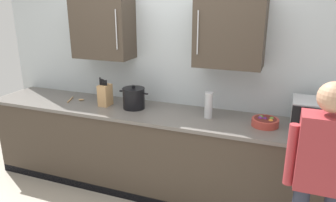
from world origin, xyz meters
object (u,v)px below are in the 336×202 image
(stock_pot, at_px, (134,98))
(knife_block, at_px, (105,95))
(thermos_flask, at_px, (209,105))
(wooden_spoon, at_px, (76,100))
(microwave_oven, at_px, (320,117))
(person_figure, at_px, (321,172))
(fruit_bowl, at_px, (265,122))

(stock_pot, xyz_separation_m, knife_block, (-0.34, -0.03, 0.01))
(thermos_flask, distance_m, wooden_spoon, 1.58)
(microwave_oven, xyz_separation_m, wooden_spoon, (-2.57, -0.01, -0.13))
(knife_block, relative_size, person_figure, 0.20)
(wooden_spoon, bearing_deg, microwave_oven, 0.27)
(person_figure, bearing_deg, wooden_spoon, 162.88)
(microwave_oven, distance_m, fruit_bowl, 0.46)
(fruit_bowl, bearing_deg, microwave_oven, 4.53)
(microwave_oven, height_order, person_figure, person_figure)
(thermos_flask, bearing_deg, person_figure, -38.85)
(microwave_oven, relative_size, wooden_spoon, 2.58)
(fruit_bowl, relative_size, wooden_spoon, 1.24)
(microwave_oven, bearing_deg, knife_block, -178.90)
(stock_pot, relative_size, person_figure, 0.21)
(wooden_spoon, distance_m, person_figure, 2.66)
(microwave_oven, bearing_deg, person_figure, -91.71)
(stock_pot, height_order, person_figure, person_figure)
(thermos_flask, height_order, stock_pot, thermos_flask)
(microwave_oven, height_order, fruit_bowl, microwave_oven)
(fruit_bowl, bearing_deg, stock_pot, 179.14)
(microwave_oven, height_order, thermos_flask, microwave_oven)
(stock_pot, height_order, fruit_bowl, stock_pot)
(stock_pot, height_order, knife_block, knife_block)
(fruit_bowl, xyz_separation_m, wooden_spoon, (-2.12, 0.02, -0.03))
(thermos_flask, height_order, knife_block, knife_block)
(fruit_bowl, relative_size, person_figure, 0.16)
(thermos_flask, distance_m, stock_pot, 0.82)
(wooden_spoon, bearing_deg, person_figure, -17.12)
(microwave_oven, relative_size, knife_block, 1.62)
(microwave_oven, distance_m, wooden_spoon, 2.57)
(thermos_flask, xyz_separation_m, stock_pot, (-0.82, -0.00, -0.02))
(fruit_bowl, distance_m, person_figure, 0.87)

